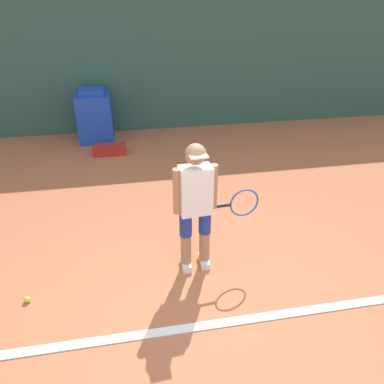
{
  "coord_description": "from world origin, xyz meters",
  "views": [
    {
      "loc": [
        -0.71,
        -2.43,
        2.88
      ],
      "look_at": [
        -0.05,
        1.14,
        0.88
      ],
      "focal_mm": 35.0,
      "sensor_mm": 36.0,
      "label": 1
    }
  ],
  "objects_px": {
    "tennis_ball": "(27,299)",
    "covered_chair": "(95,116)",
    "tennis_player": "(197,204)",
    "equipment_bag": "(110,150)"
  },
  "relations": [
    {
      "from": "tennis_ball",
      "to": "covered_chair",
      "type": "relative_size",
      "value": 0.06
    },
    {
      "from": "tennis_player",
      "to": "covered_chair",
      "type": "height_order",
      "value": "tennis_player"
    },
    {
      "from": "tennis_player",
      "to": "covered_chair",
      "type": "xyz_separation_m",
      "value": [
        -1.29,
        4.46,
        -0.33
      ]
    },
    {
      "from": "covered_chair",
      "to": "equipment_bag",
      "type": "relative_size",
      "value": 1.71
    },
    {
      "from": "tennis_player",
      "to": "covered_chair",
      "type": "relative_size",
      "value": 1.42
    },
    {
      "from": "tennis_ball",
      "to": "covered_chair",
      "type": "xyz_separation_m",
      "value": [
        0.55,
        4.72,
        0.48
      ]
    },
    {
      "from": "tennis_ball",
      "to": "equipment_bag",
      "type": "relative_size",
      "value": 0.11
    },
    {
      "from": "tennis_player",
      "to": "covered_chair",
      "type": "bearing_deg",
      "value": 101.17
    },
    {
      "from": "tennis_player",
      "to": "equipment_bag",
      "type": "distance_m",
      "value": 3.8
    },
    {
      "from": "tennis_ball",
      "to": "equipment_bag",
      "type": "height_order",
      "value": "equipment_bag"
    }
  ]
}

